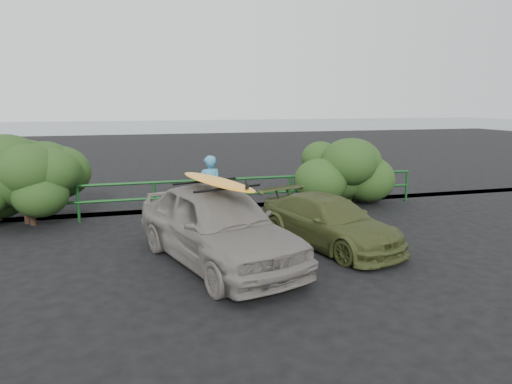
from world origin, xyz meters
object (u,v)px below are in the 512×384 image
(sedan, at_px, (217,225))
(olive_vehicle, at_px, (329,221))
(surfboard, at_px, (216,181))
(guardrail, at_px, (190,198))
(man, at_px, (210,189))

(sedan, bearing_deg, olive_vehicle, -7.26)
(sedan, xyz_separation_m, surfboard, (0.00, 0.00, 0.88))
(guardrail, relative_size, olive_vehicle, 3.68)
(man, bearing_deg, olive_vehicle, 117.35)
(guardrail, distance_m, sedan, 4.08)
(surfboard, bearing_deg, olive_vehicle, -7.26)
(olive_vehicle, bearing_deg, surfboard, 171.58)
(guardrail, bearing_deg, surfboard, -89.67)
(guardrail, height_order, man, man)
(surfboard, bearing_deg, sedan, -152.49)
(guardrail, relative_size, man, 7.77)
(sedan, height_order, olive_vehicle, sedan)
(olive_vehicle, relative_size, surfboard, 1.39)
(sedan, relative_size, surfboard, 1.69)
(guardrail, relative_size, sedan, 3.02)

